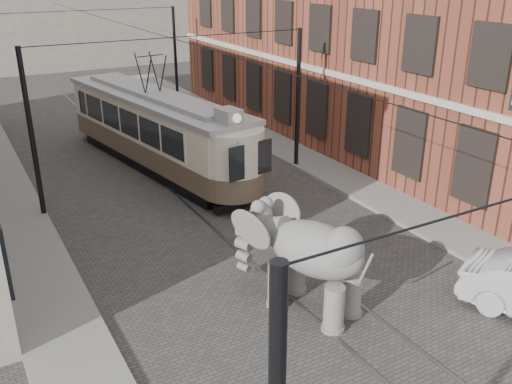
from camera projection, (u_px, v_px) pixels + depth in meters
ground at (262, 249)px, 17.90m from camera, size 120.00×120.00×0.00m
tram_rails at (262, 249)px, 17.90m from camera, size 1.54×80.00×0.02m
sidewalk_right at (403, 209)px, 20.59m from camera, size 2.00×60.00×0.15m
sidewalk_left at (51, 303)px, 14.93m from camera, size 2.00×60.00×0.15m
brick_building at (364, 16)px, 27.86m from camera, size 8.00×26.00×12.00m
catenary at (190, 122)px, 20.70m from camera, size 11.00×30.20×6.00m
tram at (154, 112)px, 24.23m from camera, size 4.52×12.66×4.92m
elephant at (315, 264)px, 14.28m from camera, size 3.95×5.07×2.74m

